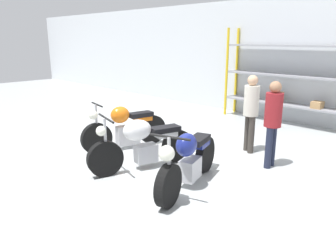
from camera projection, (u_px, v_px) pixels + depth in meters
The scene contains 8 objects.
ground_plane at pixel (154, 164), 6.51m from camera, with size 30.00×30.00×0.00m, color #B2B7B7.
back_wall at pixel (284, 60), 9.67m from camera, with size 30.00×0.08×3.60m.
shelving_rack at pixel (285, 78), 9.36m from camera, with size 3.75×0.63×2.73m.
motorcycle_orange at pixel (125, 128), 7.31m from camera, with size 0.69×2.03×1.09m.
motorcycle_white at pixel (143, 143), 6.15m from camera, with size 0.92×2.12×1.09m.
motorcycle_blue at pixel (189, 160), 5.38m from camera, with size 0.92×2.11×1.07m.
person_browsing at pixel (273, 118), 6.12m from camera, with size 0.35×0.35×1.66m.
person_near_rack at pixel (251, 108), 6.96m from camera, with size 0.44×0.44×1.68m.
Camera 1 is at (4.50, -4.12, 2.40)m, focal length 35.00 mm.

